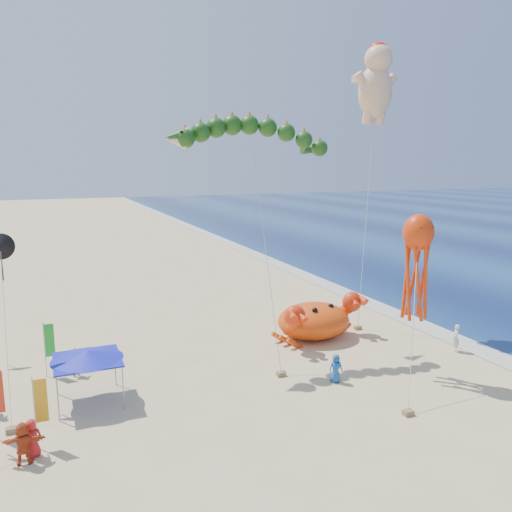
{
  "coord_description": "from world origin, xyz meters",
  "views": [
    {
      "loc": [
        -13.07,
        -24.28,
        11.77
      ],
      "look_at": [
        -2.0,
        2.0,
        6.5
      ],
      "focal_mm": 35.0,
      "sensor_mm": 36.0,
      "label": 1
    }
  ],
  "objects_px": {
    "crab_inflatable": "(314,319)",
    "canopy_blue": "(87,356)",
    "octopus_kite": "(417,259)",
    "dragon_kite": "(251,140)",
    "cherub_kite": "(376,82)"
  },
  "relations": [
    {
      "from": "cherub_kite",
      "to": "canopy_blue",
      "type": "relative_size",
      "value": 5.68
    },
    {
      "from": "octopus_kite",
      "to": "cherub_kite",
      "type": "bearing_deg",
      "value": 70.18
    },
    {
      "from": "crab_inflatable",
      "to": "octopus_kite",
      "type": "xyz_separation_m",
      "value": [
        2.07,
        -7.39,
        5.35
      ]
    },
    {
      "from": "canopy_blue",
      "to": "crab_inflatable",
      "type": "bearing_deg",
      "value": 14.24
    },
    {
      "from": "crab_inflatable",
      "to": "cherub_kite",
      "type": "bearing_deg",
      "value": 14.44
    },
    {
      "from": "dragon_kite",
      "to": "canopy_blue",
      "type": "distance_m",
      "value": 15.28
    },
    {
      "from": "crab_inflatable",
      "to": "dragon_kite",
      "type": "distance_m",
      "value": 12.78
    },
    {
      "from": "crab_inflatable",
      "to": "canopy_blue",
      "type": "relative_size",
      "value": 1.96
    },
    {
      "from": "crab_inflatable",
      "to": "canopy_blue",
      "type": "distance_m",
      "value": 15.51
    },
    {
      "from": "dragon_kite",
      "to": "cherub_kite",
      "type": "relative_size",
      "value": 0.72
    },
    {
      "from": "crab_inflatable",
      "to": "canopy_blue",
      "type": "bearing_deg",
      "value": -165.76
    },
    {
      "from": "dragon_kite",
      "to": "cherub_kite",
      "type": "xyz_separation_m",
      "value": [
        9.98,
        1.54,
        4.16
      ]
    },
    {
      "from": "cherub_kite",
      "to": "octopus_kite",
      "type": "xyz_separation_m",
      "value": [
        -3.15,
        -8.73,
        -10.66
      ]
    },
    {
      "from": "crab_inflatable",
      "to": "cherub_kite",
      "type": "xyz_separation_m",
      "value": [
        5.22,
        1.34,
        16.01
      ]
    },
    {
      "from": "dragon_kite",
      "to": "canopy_blue",
      "type": "relative_size",
      "value": 4.09
    }
  ]
}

